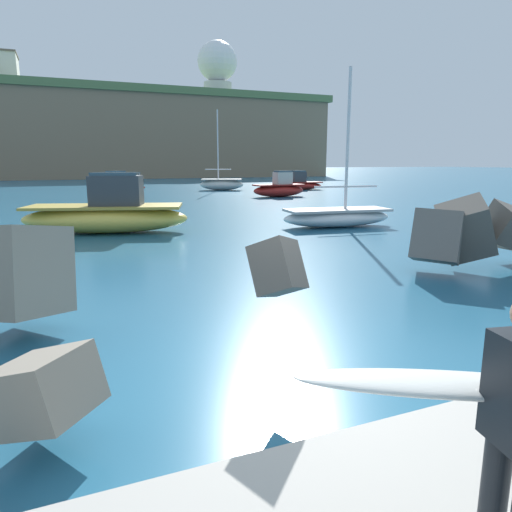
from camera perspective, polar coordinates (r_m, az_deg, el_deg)
name	(u,v)px	position (r m, az deg, el deg)	size (l,w,h in m)	color
ground_plane	(284,368)	(6.13, 3.44, -13.68)	(400.00, 400.00, 0.00)	#235B7A
breakwater_jetty	(17,296)	(6.40, -27.48, -4.41)	(32.77, 6.22, 2.27)	slate
surfer_with_board	(500,413)	(2.95, 27.96, -16.83)	(2.12, 1.36, 1.78)	black
boat_near_left	(222,184)	(43.96, -4.28, 8.90)	(4.44, 3.21, 7.32)	beige
boat_near_right	(279,188)	(35.57, 2.92, 8.37)	(4.23, 1.73, 1.97)	maroon
boat_mid_centre	(119,191)	(33.96, -16.58, 7.74)	(4.10, 3.97, 2.02)	maroon
boat_far_left	(107,214)	(18.16, -17.91, 5.03)	(6.41, 3.76, 2.24)	#EAC64C
boat_far_centre	(337,216)	(19.22, 10.04, 4.90)	(4.79, 2.16, 6.25)	white
boat_far_right	(301,184)	(44.81, 5.57, 8.89)	(4.20, 2.15, 1.83)	maroon
headland_bluff	(103,137)	(93.66, -18.37, 13.84)	(77.60, 35.44, 14.49)	#847056
radar_dome	(217,67)	(96.90, -4.81, 22.30)	(7.70, 7.70, 11.10)	silver
station_building_central	(4,73)	(96.82, -28.78, 19.23)	(4.90, 7.55, 6.60)	silver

